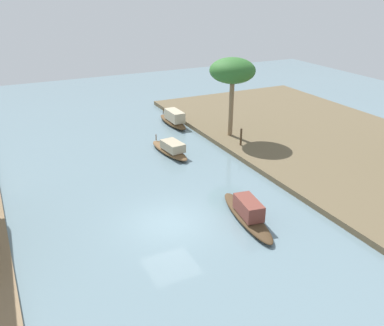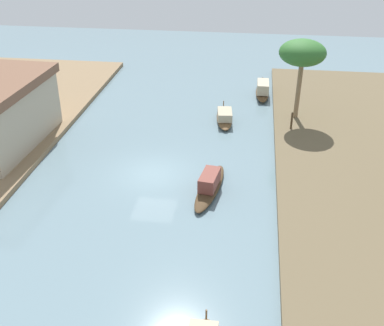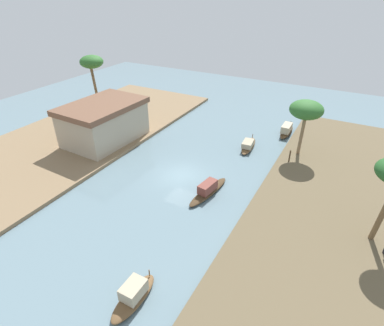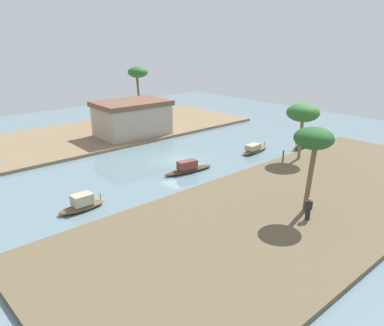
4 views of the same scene
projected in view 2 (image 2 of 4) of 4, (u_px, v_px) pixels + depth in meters
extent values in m
plane|color=slate|center=(153.00, 174.00, 28.00)|extent=(69.36, 69.36, 0.00)
ellipsoid|color=#47331E|center=(210.00, 188.00, 26.33)|extent=(5.23, 1.78, 0.37)
cube|color=brown|center=(209.00, 180.00, 25.94)|extent=(1.95, 1.11, 0.77)
ellipsoid|color=brown|center=(224.00, 118.00, 34.71)|extent=(4.36, 1.55, 0.39)
cube|color=tan|center=(225.00, 114.00, 34.07)|extent=(1.84, 1.18, 0.56)
cylinder|color=brown|center=(224.00, 104.00, 36.18)|extent=(0.07, 0.07, 0.43)
cylinder|color=brown|center=(206.00, 315.00, 17.64)|extent=(0.07, 0.07, 0.50)
ellipsoid|color=brown|center=(262.00, 93.00, 39.22)|extent=(4.35, 1.09, 0.45)
cube|color=tan|center=(263.00, 87.00, 38.58)|extent=(2.06, 0.93, 0.80)
cylinder|color=brown|center=(263.00, 80.00, 40.68)|extent=(0.07, 0.07, 0.49)
cylinder|color=#4C3823|center=(292.00, 121.00, 32.50)|extent=(0.14, 0.14, 1.18)
cylinder|color=#7F6647|center=(298.00, 90.00, 33.60)|extent=(0.33, 0.37, 4.05)
ellipsoid|color=#2D6628|center=(303.00, 53.00, 32.33)|extent=(3.18, 3.18, 1.75)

